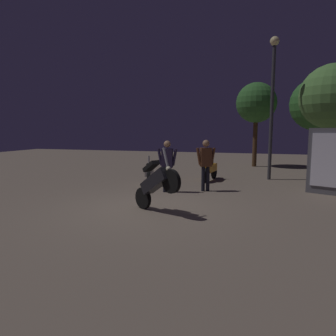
{
  "coord_description": "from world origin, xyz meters",
  "views": [
    {
      "loc": [
        2.78,
        -7.26,
        2.04
      ],
      "look_at": [
        0.41,
        0.67,
        1.0
      ],
      "focal_mm": 32.53,
      "sensor_mm": 36.0,
      "label": 1
    }
  ],
  "objects_px": {
    "person_bystander_far": "(167,162)",
    "kiosk_billboard": "(336,161)",
    "person_rider_beside": "(206,161)",
    "motorcycle_orange_parked_left": "(210,170)",
    "motorcycle_white_parked_right": "(149,173)",
    "motorcycle_black_foreground": "(156,183)",
    "streetlamp_near": "(273,92)"
  },
  "relations": [
    {
      "from": "person_rider_beside",
      "to": "streetlamp_near",
      "type": "height_order",
      "value": "streetlamp_near"
    },
    {
      "from": "motorcycle_black_foreground",
      "to": "kiosk_billboard",
      "type": "relative_size",
      "value": 0.78
    },
    {
      "from": "person_rider_beside",
      "to": "motorcycle_white_parked_right",
      "type": "bearing_deg",
      "value": -131.21
    },
    {
      "from": "motorcycle_orange_parked_left",
      "to": "motorcycle_white_parked_right",
      "type": "bearing_deg",
      "value": 135.81
    },
    {
      "from": "person_rider_beside",
      "to": "streetlamp_near",
      "type": "xyz_separation_m",
      "value": [
        2.12,
        3.15,
        2.52
      ]
    },
    {
      "from": "motorcycle_black_foreground",
      "to": "motorcycle_orange_parked_left",
      "type": "relative_size",
      "value": 0.99
    },
    {
      "from": "person_bystander_far",
      "to": "motorcycle_black_foreground",
      "type": "bearing_deg",
      "value": -178.65
    },
    {
      "from": "person_rider_beside",
      "to": "person_bystander_far",
      "type": "distance_m",
      "value": 1.29
    },
    {
      "from": "motorcycle_black_foreground",
      "to": "motorcycle_orange_parked_left",
      "type": "xyz_separation_m",
      "value": [
        0.52,
        5.24,
        -0.31
      ]
    },
    {
      "from": "motorcycle_orange_parked_left",
      "to": "person_rider_beside",
      "type": "xyz_separation_m",
      "value": [
        0.18,
        -2.21,
        0.59
      ]
    },
    {
      "from": "motorcycle_orange_parked_left",
      "to": "person_rider_beside",
      "type": "bearing_deg",
      "value": -166.83
    },
    {
      "from": "motorcycle_black_foreground",
      "to": "kiosk_billboard",
      "type": "bearing_deg",
      "value": 70.24
    },
    {
      "from": "motorcycle_white_parked_right",
      "to": "kiosk_billboard",
      "type": "xyz_separation_m",
      "value": [
        6.25,
        0.0,
        0.61
      ]
    },
    {
      "from": "kiosk_billboard",
      "to": "streetlamp_near",
      "type": "bearing_deg",
      "value": -30.83
    },
    {
      "from": "motorcycle_white_parked_right",
      "to": "person_bystander_far",
      "type": "relative_size",
      "value": 0.95
    },
    {
      "from": "motorcycle_black_foreground",
      "to": "motorcycle_white_parked_right",
      "type": "relative_size",
      "value": 1.01
    },
    {
      "from": "kiosk_billboard",
      "to": "person_rider_beside",
      "type": "bearing_deg",
      "value": 31.09
    },
    {
      "from": "motorcycle_black_foreground",
      "to": "motorcycle_orange_parked_left",
      "type": "bearing_deg",
      "value": 116.67
    },
    {
      "from": "motorcycle_black_foreground",
      "to": "motorcycle_white_parked_right",
      "type": "height_order",
      "value": "motorcycle_black_foreground"
    },
    {
      "from": "motorcycle_orange_parked_left",
      "to": "kiosk_billboard",
      "type": "xyz_separation_m",
      "value": [
        4.21,
        -1.56,
        0.61
      ]
    },
    {
      "from": "person_bystander_far",
      "to": "kiosk_billboard",
      "type": "bearing_deg",
      "value": -86.6
    },
    {
      "from": "motorcycle_orange_parked_left",
      "to": "kiosk_billboard",
      "type": "distance_m",
      "value": 4.53
    },
    {
      "from": "person_bystander_far",
      "to": "kiosk_billboard",
      "type": "relative_size",
      "value": 0.81
    },
    {
      "from": "kiosk_billboard",
      "to": "motorcycle_black_foreground",
      "type": "bearing_deg",
      "value": 59.82
    },
    {
      "from": "motorcycle_white_parked_right",
      "to": "person_rider_beside",
      "type": "distance_m",
      "value": 2.39
    },
    {
      "from": "motorcycle_white_parked_right",
      "to": "streetlamp_near",
      "type": "xyz_separation_m",
      "value": [
        4.35,
        2.5,
        3.11
      ]
    },
    {
      "from": "motorcycle_white_parked_right",
      "to": "streetlamp_near",
      "type": "bearing_deg",
      "value": 102.77
    },
    {
      "from": "motorcycle_orange_parked_left",
      "to": "person_rider_beside",
      "type": "height_order",
      "value": "person_rider_beside"
    },
    {
      "from": "motorcycle_orange_parked_left",
      "to": "streetlamp_near",
      "type": "height_order",
      "value": "streetlamp_near"
    },
    {
      "from": "streetlamp_near",
      "to": "kiosk_billboard",
      "type": "bearing_deg",
      "value": -52.74
    },
    {
      "from": "person_rider_beside",
      "to": "kiosk_billboard",
      "type": "relative_size",
      "value": 0.82
    },
    {
      "from": "person_rider_beside",
      "to": "streetlamp_near",
      "type": "distance_m",
      "value": 4.56
    }
  ]
}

